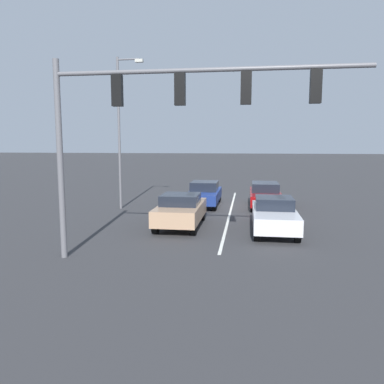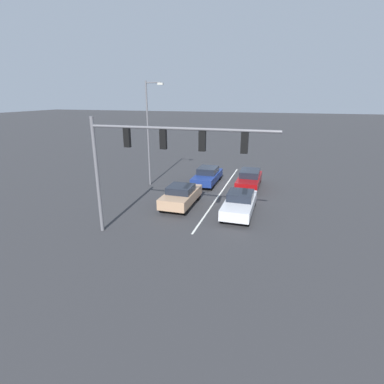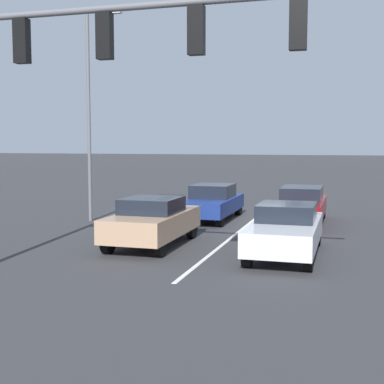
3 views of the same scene
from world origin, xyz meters
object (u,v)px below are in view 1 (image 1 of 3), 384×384
Objects in this scene: car_maroon_leftlane_second at (265,195)px; traffic_signal_gantry at (160,109)px; street_lamp_right_shoulder at (121,125)px; car_navy_midlane_second at (204,193)px; car_silver_leftlane_front at (274,214)px; car_tan_midlane_front at (181,210)px.

traffic_signal_gantry is at bearing 71.34° from car_maroon_leftlane_second.
traffic_signal_gantry is 1.12× the size of street_lamp_right_shoulder.
car_silver_leftlane_front is at bearing 121.10° from car_navy_midlane_second.
car_maroon_leftlane_second is at bearing -167.85° from street_lamp_right_shoulder.
car_silver_leftlane_front reaches higher than car_maroon_leftlane_second.
traffic_signal_gantry is at bearing 89.43° from car_navy_midlane_second.
street_lamp_right_shoulder reaches higher than car_maroon_leftlane_second.
traffic_signal_gantry reaches higher than car_maroon_leftlane_second.
car_tan_midlane_front is 7.21m from street_lamp_right_shoulder.
car_maroon_leftlane_second is (0.11, -6.27, 0.00)m from car_silver_leftlane_front.
traffic_signal_gantry is (0.11, 11.09, 4.08)m from car_navy_midlane_second.
car_navy_midlane_second is at bearing -93.73° from car_tan_midlane_front.
car_maroon_leftlane_second is 12.43m from traffic_signal_gantry.
car_tan_midlane_front is 0.91× the size of car_maroon_leftlane_second.
car_maroon_leftlane_second is at bearing -108.66° from traffic_signal_gantry.
car_silver_leftlane_front is at bearing 176.40° from car_tan_midlane_front.
traffic_signal_gantry is at bearing 115.52° from street_lamp_right_shoulder.
car_navy_midlane_second is (-0.39, -5.97, -0.04)m from car_tan_midlane_front.
car_tan_midlane_front is 4.15m from car_silver_leftlane_front.
car_navy_midlane_second is 11.82m from traffic_signal_gantry.
car_tan_midlane_front is at bearing 86.27° from car_navy_midlane_second.
car_silver_leftlane_front is 7.27m from car_navy_midlane_second.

